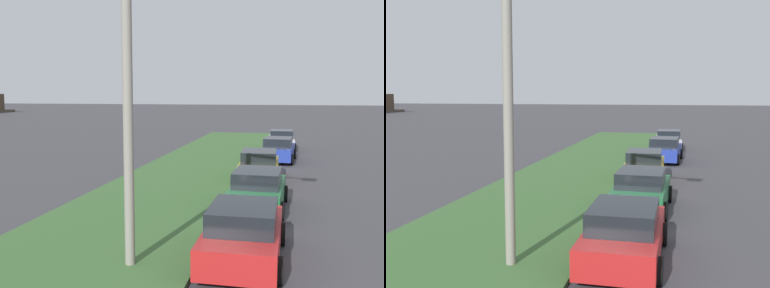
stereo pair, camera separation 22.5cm
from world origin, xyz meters
TOP-DOWN VIEW (x-y plane):
  - grass_median at (10.00, 8.36)m, footprint 60.00×6.00m
  - parked_car_red at (4.59, 4.33)m, footprint 4.30×2.02m
  - parked_car_green at (9.81, 4.37)m, footprint 4.35×2.11m
  - parked_car_yellow at (15.36, 4.72)m, footprint 4.34×2.10m
  - parked_car_blue at (21.85, 4.02)m, footprint 4.39×2.20m
  - parked_car_silver at (27.69, 3.98)m, footprint 4.37×2.16m
  - streetlight at (3.42, 6.59)m, footprint 0.71×2.87m

SIDE VIEW (x-z plane):
  - grass_median at x=10.00m, z-range 0.00..0.12m
  - parked_car_red at x=4.59m, z-range -0.02..1.45m
  - parked_car_green at x=9.81m, z-range -0.02..1.45m
  - parked_car_yellow at x=15.36m, z-range -0.02..1.45m
  - parked_car_blue at x=21.85m, z-range -0.02..1.45m
  - parked_car_silver at x=27.69m, z-range -0.02..1.45m
  - streetlight at x=3.42m, z-range 0.64..8.14m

